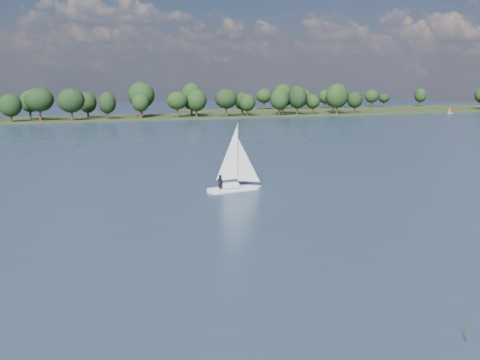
% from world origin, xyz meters
% --- Properties ---
extents(ground, '(700.00, 700.00, 0.00)m').
position_xyz_m(ground, '(0.00, 100.00, 0.00)').
color(ground, '#233342').
rests_on(ground, ground).
extents(far_shore, '(660.00, 40.00, 1.50)m').
position_xyz_m(far_shore, '(0.00, 212.00, 0.00)').
color(far_shore, black).
rests_on(far_shore, ground).
extents(far_shore_back, '(220.00, 30.00, 1.40)m').
position_xyz_m(far_shore_back, '(160.00, 260.00, 0.00)').
color(far_shore_back, black).
rests_on(far_shore_back, ground).
extents(sailboat, '(7.64, 2.92, 9.81)m').
position_xyz_m(sailboat, '(-9.63, 40.73, 2.74)').
color(sailboat, silver).
rests_on(sailboat, ground).
extents(dinghy_orange, '(2.60, 1.25, 4.00)m').
position_xyz_m(dinghy_orange, '(174.59, 189.02, 0.95)').
color(dinghy_orange, white).
rests_on(dinghy_orange, ground).
extents(treeline, '(561.90, 73.78, 17.54)m').
position_xyz_m(treeline, '(-14.07, 208.24, 8.04)').
color(treeline, black).
rests_on(treeline, ground).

